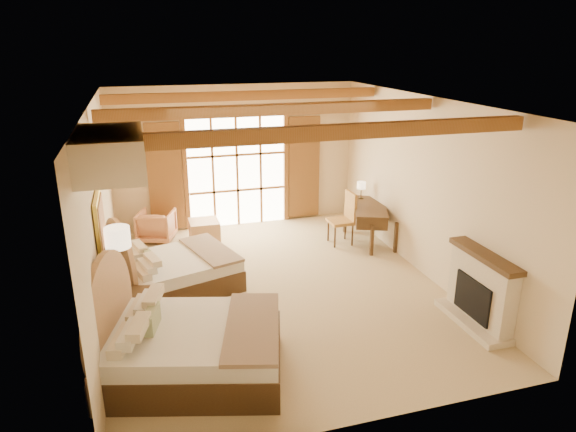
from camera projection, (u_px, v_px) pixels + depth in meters
name	position (u px, v px, depth m)	size (l,w,h in m)	color
floor	(277.00, 288.00, 8.96)	(7.00, 7.00, 0.00)	tan
wall_back	(236.00, 157.00, 11.61)	(5.50, 5.50, 0.00)	beige
wall_left	(100.00, 216.00, 7.70)	(7.00, 7.00, 0.00)	beige
wall_right	(425.00, 188.00, 9.18)	(7.00, 7.00, 0.00)	beige
ceiling	(276.00, 102.00, 7.92)	(7.00, 7.00, 0.00)	#B6813F
ceiling_beams	(276.00, 109.00, 7.96)	(5.39, 4.60, 0.18)	brown
french_doors	(237.00, 172.00, 11.67)	(3.95, 0.08, 2.60)	white
fireplace	(480.00, 293.00, 7.67)	(0.46, 1.40, 1.16)	beige
painting	(100.00, 222.00, 6.99)	(0.06, 0.95, 0.75)	gold
canopy_valance	(111.00, 152.00, 5.54)	(0.70, 1.40, 0.45)	beige
bed_near	(181.00, 345.00, 6.49)	(2.62, 2.19, 1.45)	#44331A
bed_far	(168.00, 270.00, 8.74)	(2.34, 1.96, 1.27)	#44331A
nightstand	(132.00, 314.00, 7.46)	(0.55, 0.55, 0.65)	#44331A
floor_lamp	(118.00, 244.00, 7.14)	(0.35, 0.35, 1.66)	#3E331D
armchair	(157.00, 226.00, 10.98)	(0.71, 0.74, 0.67)	#C57B50
ottoman	(204.00, 231.00, 11.02)	(0.61, 0.61, 0.45)	tan
desk	(369.00, 223.00, 10.88)	(1.15, 1.63, 0.81)	#44331A
desk_chair	(342.00, 228.00, 10.83)	(0.50, 0.50, 1.11)	#AD8242
desk_lamp	(361.00, 186.00, 11.17)	(0.19, 0.19, 0.38)	#3E331D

